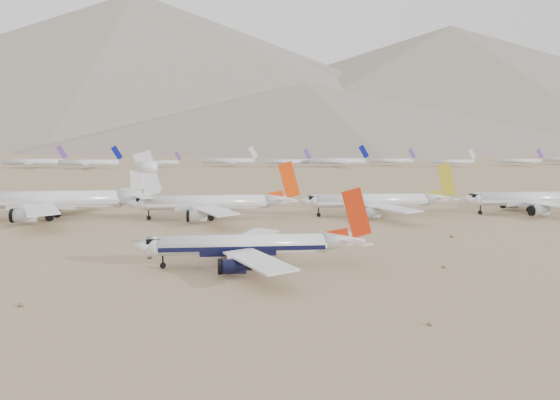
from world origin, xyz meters
name	(u,v)px	position (x,y,z in m)	size (l,w,h in m)	color
ground	(313,273)	(0.00, 0.00, 0.00)	(7000.00, 7000.00, 0.00)	#876D4E
main_airliner	(253,245)	(-10.37, 6.04, 4.02)	(41.42, 40.46, 14.62)	silver
row2_navy_widebody	(537,199)	(80.60, 67.46, 4.60)	(46.29, 45.27, 16.47)	silver
row2_gold_tail	(377,201)	(29.85, 67.26, 4.54)	(45.56, 44.56, 16.22)	silver
row2_orange_tail	(213,203)	(-19.31, 65.40, 4.72)	(47.19, 46.16, 16.83)	silver
row2_white_trijet	(58,199)	(-64.15, 69.21, 5.80)	(56.52, 55.23, 20.03)	silver
distant_storage_row	(279,161)	(24.63, 339.01, 4.44)	(609.32, 65.13, 15.29)	silver
mountain_range	(256,83)	(70.18, 1648.01, 190.32)	(7354.00, 3024.00, 470.00)	slate
foothills	(471,117)	(526.68, 1100.00, 67.15)	(4637.50, 1395.00, 155.00)	slate
desert_scrub	(105,325)	(-30.36, -24.48, 0.29)	(206.06, 121.67, 0.63)	brown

